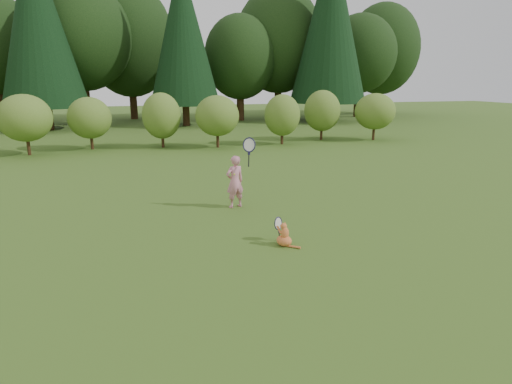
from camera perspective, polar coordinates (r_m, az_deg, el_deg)
name	(u,v)px	position (r m, az deg, el deg)	size (l,w,h in m)	color
ground	(257,232)	(9.45, 0.10, -5.38)	(100.00, 100.00, 0.00)	#2F5317
shrub_row	(188,118)	(21.76, -9.06, 9.67)	(28.00, 3.00, 2.80)	#507123
woodland_backdrop	(168,15)	(31.93, -11.68, 22.09)	(48.00, 10.00, 15.00)	black
child	(235,180)	(11.10, -2.77, 1.55)	(0.82, 0.56, 2.06)	pink
cat	(284,233)	(8.67, 3.75, -5.53)	(0.49, 0.69, 0.67)	#D95829
tennis_ball	(234,174)	(10.99, -2.94, 2.42)	(0.06, 0.06, 0.06)	yellow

